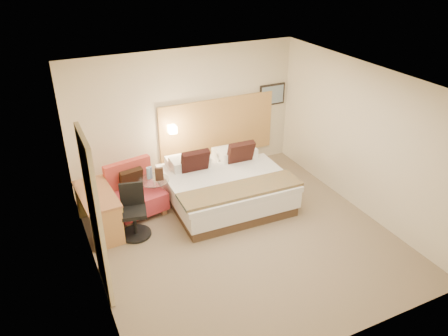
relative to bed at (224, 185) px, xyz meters
name	(u,v)px	position (x,y,z in m)	size (l,w,h in m)	color
floor	(241,236)	(-0.22, -1.15, -0.36)	(4.80, 5.00, 0.02)	#776650
ceiling	(245,82)	(-0.22, -1.15, 2.36)	(4.80, 5.00, 0.02)	white
wall_back	(186,115)	(-0.22, 1.36, 1.00)	(4.80, 0.02, 2.70)	beige
wall_front	(347,259)	(-0.22, -3.66, 1.00)	(4.80, 0.02, 2.70)	beige
wall_left	(87,201)	(-2.63, -1.15, 1.00)	(0.02, 5.00, 2.70)	beige
wall_right	(362,139)	(2.19, -1.15, 1.00)	(0.02, 5.00, 2.70)	beige
headboard_panel	(218,128)	(0.48, 1.32, 0.60)	(2.60, 0.04, 1.30)	#BA8748
art_frame	(272,95)	(1.80, 1.33, 1.15)	(0.62, 0.03, 0.47)	black
art_canvas	(273,95)	(1.80, 1.31, 1.15)	(0.54, 0.01, 0.39)	#758CA1
lamp_arm	(171,128)	(-0.57, 1.27, 0.80)	(0.02, 0.02, 0.12)	silver
lamp_shade	(172,129)	(-0.57, 1.21, 0.80)	(0.15, 0.15, 0.15)	#FFEDC6
curtain	(95,217)	(-2.58, -1.40, 0.87)	(0.06, 0.90, 2.42)	beige
bottle_a	(148,173)	(-1.36, 0.37, 0.39)	(0.07, 0.07, 0.23)	#9BCAF0
bottle_b	(150,172)	(-1.31, 0.38, 0.39)	(0.07, 0.07, 0.23)	#859ACE
menu_folder	(159,174)	(-1.19, 0.23, 0.41)	(0.15, 0.06, 0.25)	#331E15
bed	(224,185)	(0.00, 0.00, 0.00)	(2.24, 2.17, 1.06)	#483424
lounge_chair	(135,194)	(-1.63, 0.38, 0.03)	(1.02, 0.93, 0.94)	#9B6B49
side_table	(155,193)	(-1.29, 0.29, 0.00)	(0.66, 0.66, 0.63)	white
desk	(99,201)	(-2.34, 0.04, 0.25)	(0.63, 1.25, 0.76)	#A1663F
desk_chair	(134,215)	(-1.84, -0.32, 0.04)	(0.62, 0.62, 0.92)	black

